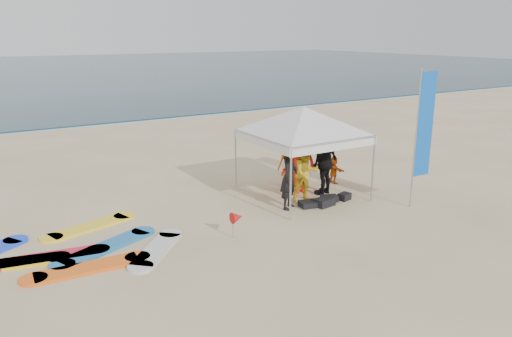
{
  "coord_description": "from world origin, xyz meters",
  "views": [
    {
      "loc": [
        -6.68,
        -8.22,
        4.68
      ],
      "look_at": [
        -0.03,
        2.6,
        1.2
      ],
      "focal_mm": 35.0,
      "sensor_mm": 36.0,
      "label": 1
    }
  ],
  "objects_px": {
    "canopy_tent": "(304,107)",
    "surfboard_spread": "(49,257)",
    "person_seated": "(334,170)",
    "feather_flag": "(424,126)",
    "person_orange_a": "(299,162)",
    "person_black_b": "(325,162)",
    "person_yellow": "(306,173)",
    "marker_pennant": "(237,217)",
    "person_black_a": "(289,176)",
    "person_orange_b": "(291,159)"
  },
  "relations": [
    {
      "from": "person_black_a",
      "to": "feather_flag",
      "type": "relative_size",
      "value": 0.48
    },
    {
      "from": "person_black_a",
      "to": "surfboard_spread",
      "type": "relative_size",
      "value": 0.31
    },
    {
      "from": "person_seated",
      "to": "marker_pennant",
      "type": "xyz_separation_m",
      "value": [
        -4.79,
        -2.21,
        0.06
      ]
    },
    {
      "from": "person_black_b",
      "to": "person_seated",
      "type": "bearing_deg",
      "value": -163.33
    },
    {
      "from": "person_black_a",
      "to": "canopy_tent",
      "type": "bearing_deg",
      "value": -4.08
    },
    {
      "from": "person_seated",
      "to": "feather_flag",
      "type": "bearing_deg",
      "value": -165.8
    },
    {
      "from": "canopy_tent",
      "to": "marker_pennant",
      "type": "height_order",
      "value": "canopy_tent"
    },
    {
      "from": "person_black_b",
      "to": "person_orange_a",
      "type": "bearing_deg",
      "value": -65.23
    },
    {
      "from": "person_black_a",
      "to": "feather_flag",
      "type": "height_order",
      "value": "feather_flag"
    },
    {
      "from": "person_black_a",
      "to": "person_orange_a",
      "type": "xyz_separation_m",
      "value": [
        1.09,
        1.02,
        0.02
      ]
    },
    {
      "from": "person_yellow",
      "to": "person_black_b",
      "type": "distance_m",
      "value": 0.88
    },
    {
      "from": "person_black_b",
      "to": "canopy_tent",
      "type": "bearing_deg",
      "value": -34.97
    },
    {
      "from": "person_black_a",
      "to": "person_orange_b",
      "type": "xyz_separation_m",
      "value": [
        1.19,
        1.57,
        -0.03
      ]
    },
    {
      "from": "surfboard_spread",
      "to": "person_black_b",
      "type": "bearing_deg",
      "value": 2.93
    },
    {
      "from": "person_orange_b",
      "to": "marker_pennant",
      "type": "bearing_deg",
      "value": 41.11
    },
    {
      "from": "person_orange_a",
      "to": "person_seated",
      "type": "xyz_separation_m",
      "value": [
        1.51,
        0.17,
        -0.5
      ]
    },
    {
      "from": "person_black_a",
      "to": "person_black_b",
      "type": "relative_size",
      "value": 0.94
    },
    {
      "from": "canopy_tent",
      "to": "surfboard_spread",
      "type": "distance_m",
      "value": 7.62
    },
    {
      "from": "feather_flag",
      "to": "person_yellow",
      "type": "bearing_deg",
      "value": 140.98
    },
    {
      "from": "person_black_a",
      "to": "feather_flag",
      "type": "distance_m",
      "value": 3.86
    },
    {
      "from": "person_orange_a",
      "to": "person_orange_b",
      "type": "bearing_deg",
      "value": -100.23
    },
    {
      "from": "person_black_b",
      "to": "feather_flag",
      "type": "height_order",
      "value": "feather_flag"
    },
    {
      "from": "person_seated",
      "to": "surfboard_spread",
      "type": "bearing_deg",
      "value": 99.44
    },
    {
      "from": "person_seated",
      "to": "canopy_tent",
      "type": "xyz_separation_m",
      "value": [
        -1.66,
        -0.53,
        2.21
      ]
    },
    {
      "from": "person_seated",
      "to": "surfboard_spread",
      "type": "height_order",
      "value": "person_seated"
    },
    {
      "from": "person_yellow",
      "to": "marker_pennant",
      "type": "height_order",
      "value": "person_yellow"
    },
    {
      "from": "person_yellow",
      "to": "canopy_tent",
      "type": "bearing_deg",
      "value": 76.47
    },
    {
      "from": "person_black_a",
      "to": "marker_pennant",
      "type": "distance_m",
      "value": 2.45
    },
    {
      "from": "person_black_b",
      "to": "marker_pennant",
      "type": "distance_m",
      "value": 4.13
    },
    {
      "from": "person_orange_a",
      "to": "person_black_b",
      "type": "relative_size",
      "value": 0.96
    },
    {
      "from": "canopy_tent",
      "to": "feather_flag",
      "type": "xyz_separation_m",
      "value": [
        2.27,
        -2.35,
        -0.41
      ]
    },
    {
      "from": "person_orange_b",
      "to": "surfboard_spread",
      "type": "relative_size",
      "value": 0.3
    },
    {
      "from": "canopy_tent",
      "to": "person_orange_b",
      "type": "bearing_deg",
      "value": 73.94
    },
    {
      "from": "person_black_a",
      "to": "canopy_tent",
      "type": "xyz_separation_m",
      "value": [
        0.93,
        0.67,
        1.73
      ]
    },
    {
      "from": "person_black_a",
      "to": "surfboard_spread",
      "type": "height_order",
      "value": "person_black_a"
    },
    {
      "from": "person_orange_a",
      "to": "person_black_b",
      "type": "distance_m",
      "value": 0.76
    },
    {
      "from": "person_black_a",
      "to": "person_seated",
      "type": "distance_m",
      "value": 2.9
    },
    {
      "from": "person_yellow",
      "to": "surfboard_spread",
      "type": "height_order",
      "value": "person_yellow"
    },
    {
      "from": "feather_flag",
      "to": "surfboard_spread",
      "type": "bearing_deg",
      "value": 169.38
    },
    {
      "from": "person_orange_a",
      "to": "canopy_tent",
      "type": "relative_size",
      "value": 0.47
    },
    {
      "from": "person_yellow",
      "to": "canopy_tent",
      "type": "xyz_separation_m",
      "value": [
        0.15,
        0.39,
        1.82
      ]
    },
    {
      "from": "person_orange_b",
      "to": "feather_flag",
      "type": "height_order",
      "value": "feather_flag"
    },
    {
      "from": "person_orange_b",
      "to": "person_seated",
      "type": "height_order",
      "value": "person_orange_b"
    },
    {
      "from": "surfboard_spread",
      "to": "marker_pennant",
      "type": "bearing_deg",
      "value": -15.24
    },
    {
      "from": "person_orange_b",
      "to": "canopy_tent",
      "type": "xyz_separation_m",
      "value": [
        -0.26,
        -0.9,
        1.75
      ]
    },
    {
      "from": "person_yellow",
      "to": "person_black_b",
      "type": "bearing_deg",
      "value": 20.92
    },
    {
      "from": "person_yellow",
      "to": "person_seated",
      "type": "relative_size",
      "value": 1.9
    },
    {
      "from": "person_orange_a",
      "to": "person_black_b",
      "type": "height_order",
      "value": "person_black_b"
    },
    {
      "from": "person_yellow",
      "to": "surfboard_spread",
      "type": "distance_m",
      "value": 7.03
    },
    {
      "from": "person_black_a",
      "to": "person_yellow",
      "type": "height_order",
      "value": "person_black_a"
    }
  ]
}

